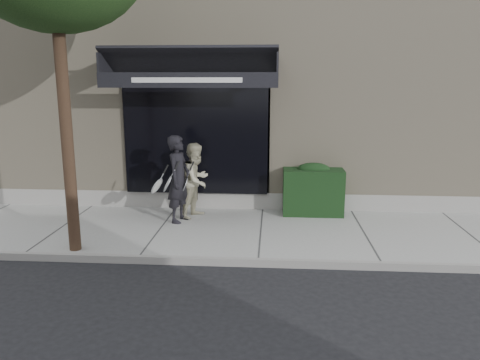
{
  "coord_description": "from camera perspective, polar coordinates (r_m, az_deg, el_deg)",
  "views": [
    {
      "loc": [
        0.21,
        -8.8,
        3.02
      ],
      "look_at": [
        -0.46,
        0.6,
        0.99
      ],
      "focal_mm": 35.0,
      "sensor_mm": 36.0,
      "label": 1
    }
  ],
  "objects": [
    {
      "name": "pedestrian_front",
      "position": [
        9.68,
        -7.49,
        0.12
      ],
      "size": [
        0.8,
        0.87,
        1.8
      ],
      "color": "black",
      "rests_on": "sidewalk"
    },
    {
      "name": "sidewalk",
      "position": [
        9.28,
        2.56,
        -6.46
      ],
      "size": [
        20.0,
        3.0,
        0.12
      ],
      "primitive_type": "cube",
      "color": "gray",
      "rests_on": "ground"
    },
    {
      "name": "hedge",
      "position": [
        10.36,
        8.87,
        -1.18
      ],
      "size": [
        1.3,
        0.7,
        1.14
      ],
      "color": "black",
      "rests_on": "sidewalk"
    },
    {
      "name": "building_facade",
      "position": [
        13.76,
        3.2,
        10.96
      ],
      "size": [
        14.3,
        8.04,
        5.64
      ],
      "color": "#B7A88C",
      "rests_on": "ground"
    },
    {
      "name": "ground",
      "position": [
        9.3,
        2.55,
        -6.81
      ],
      "size": [
        80.0,
        80.0,
        0.0
      ],
      "primitive_type": "plane",
      "color": "black",
      "rests_on": "ground"
    },
    {
      "name": "curb",
      "position": [
        7.83,
        2.24,
        -10.01
      ],
      "size": [
        20.0,
        0.1,
        0.14
      ],
      "primitive_type": "cube",
      "color": "gray",
      "rests_on": "ground"
    },
    {
      "name": "pedestrian_back",
      "position": [
        10.0,
        -5.36,
        -0.03
      ],
      "size": [
        0.87,
        0.97,
        1.6
      ],
      "color": "#B3AD8F",
      "rests_on": "sidewalk"
    }
  ]
}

